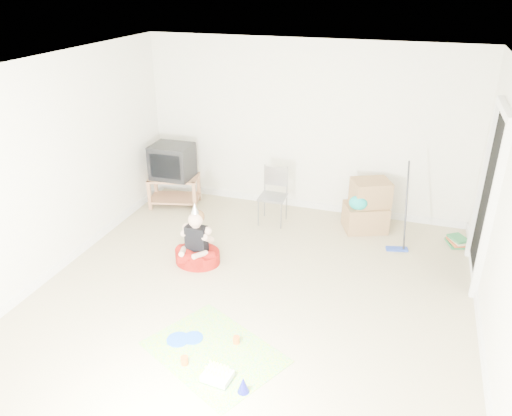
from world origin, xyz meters
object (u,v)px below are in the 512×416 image
(folding_chair, at_px, (273,197))
(birthday_cake, at_px, (217,377))
(tv_stand, at_px, (174,188))
(seated_woman, at_px, (197,250))
(cardboard_boxes, at_px, (367,207))
(crt_tv, at_px, (172,161))

(folding_chair, relative_size, birthday_cake, 3.06)
(tv_stand, relative_size, seated_woman, 1.02)
(tv_stand, distance_m, birthday_cake, 3.99)
(cardboard_boxes, xyz_separation_m, seated_woman, (-1.96, -1.62, -0.18))
(tv_stand, xyz_separation_m, folding_chair, (1.68, -0.12, 0.13))
(tv_stand, relative_size, crt_tv, 1.42)
(cardboard_boxes, bearing_deg, folding_chair, -170.80)
(tv_stand, height_order, cardboard_boxes, cardboard_boxes)
(folding_chair, xyz_separation_m, birthday_cake, (0.43, -3.26, -0.38))
(seated_woman, bearing_deg, folding_chair, 66.84)
(tv_stand, bearing_deg, birthday_cake, -57.97)
(crt_tv, bearing_deg, seated_woman, -55.50)
(crt_tv, xyz_separation_m, seated_woman, (1.08, -1.52, -0.56))
(crt_tv, distance_m, seated_woman, 1.95)
(cardboard_boxes, bearing_deg, crt_tv, -178.03)
(folding_chair, bearing_deg, tv_stand, 176.08)
(cardboard_boxes, relative_size, seated_woman, 0.88)
(tv_stand, xyz_separation_m, seated_woman, (1.08, -1.52, -0.10))
(folding_chair, bearing_deg, crt_tv, 176.08)
(birthday_cake, bearing_deg, seated_woman, 119.12)
(crt_tv, relative_size, folding_chair, 0.72)
(tv_stand, height_order, seated_woman, seated_woman)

